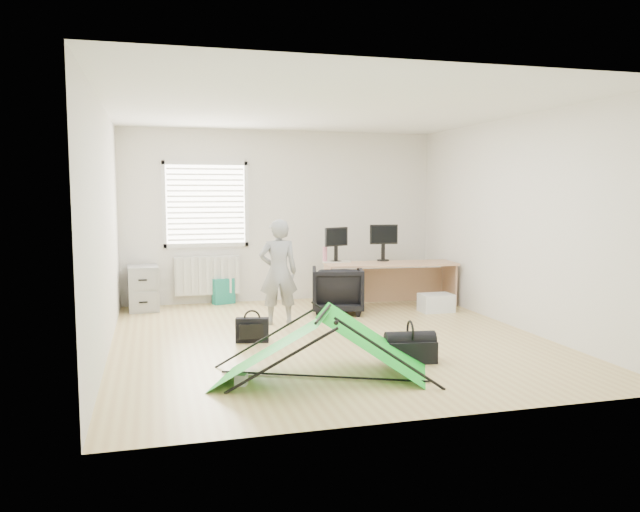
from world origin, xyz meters
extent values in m
plane|color=tan|center=(0.00, 0.00, 0.00)|extent=(5.50, 5.50, 0.00)
cube|color=silver|center=(0.00, 2.75, 1.35)|extent=(5.00, 0.02, 2.70)
cube|color=silver|center=(-1.20, 2.71, 1.55)|extent=(1.20, 0.06, 1.20)
cube|color=silver|center=(-1.20, 2.67, 0.45)|extent=(1.00, 0.12, 0.60)
cube|color=tan|center=(1.46, 1.73, 0.34)|extent=(2.02, 0.79, 0.67)
cube|color=#949599|center=(-2.16, 2.42, 0.33)|extent=(0.45, 0.59, 0.66)
cube|color=black|center=(0.68, 2.00, 0.87)|extent=(0.41, 0.23, 0.39)
cube|color=black|center=(1.44, 2.00, 0.88)|extent=(0.44, 0.15, 0.41)
cube|color=beige|center=(0.68, 1.97, 0.68)|extent=(0.42, 0.15, 0.02)
cylinder|color=#D0748B|center=(0.51, 2.01, 0.79)|extent=(0.08, 0.08, 0.24)
imported|color=black|center=(0.55, 1.47, 0.34)|extent=(0.87, 0.89, 0.67)
imported|color=gray|center=(-0.42, 0.95, 0.69)|extent=(0.52, 0.36, 1.39)
cube|color=white|center=(1.96, 1.18, 0.13)|extent=(0.47, 0.33, 0.26)
cube|color=#1E8874|center=(-0.96, 2.63, 0.20)|extent=(0.37, 0.25, 0.40)
cube|color=black|center=(-0.91, 0.05, 0.14)|extent=(0.40, 0.20, 0.29)
cube|color=silver|center=(-1.26, -1.53, 0.05)|extent=(0.13, 0.13, 0.10)
cube|color=black|center=(0.53, -1.21, 0.11)|extent=(0.55, 0.33, 0.23)
camera|label=1|loc=(-2.00, -7.03, 1.76)|focal=35.00mm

